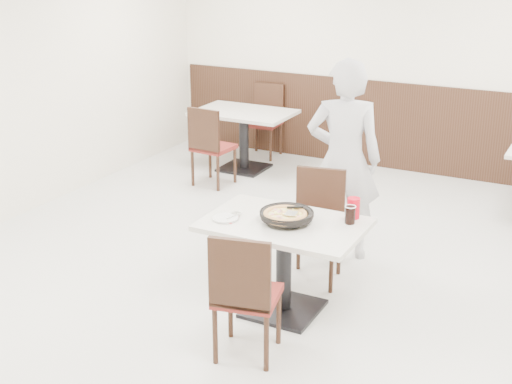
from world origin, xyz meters
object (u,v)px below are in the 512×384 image
at_px(red_cup, 353,208).
at_px(main_table, 284,267).
at_px(bg_chair_left_far, 263,122).
at_px(bg_table_left, 244,140).
at_px(chair_near, 247,293).
at_px(bg_chair_left_near, 213,146).
at_px(pizza_pan, 287,217).
at_px(pizza, 285,217).
at_px(chair_far, 315,229).
at_px(side_plate, 225,218).
at_px(diner_person, 344,160).
at_px(cola_glass, 350,215).

bearing_deg(red_cup, main_table, -143.38).
bearing_deg(bg_chair_left_far, bg_table_left, 89.80).
bearing_deg(bg_chair_left_far, chair_near, 111.51).
bearing_deg(bg_chair_left_near, bg_table_left, 90.75).
distance_m(pizza_pan, pizza, 0.04).
height_order(chair_far, bg_chair_left_far, same).
bearing_deg(chair_far, pizza, 80.41).
xyz_separation_m(bg_table_left, bg_chair_left_near, (-0.04, -0.68, 0.10)).
xyz_separation_m(chair_near, bg_chair_left_near, (-2.07, 3.06, 0.00)).
bearing_deg(chair_near, bg_chair_left_far, 103.08).
bearing_deg(main_table, pizza, -56.47).
bearing_deg(bg_chair_left_near, side_plate, -53.65).
xyz_separation_m(side_plate, red_cup, (0.86, 0.47, 0.07)).
height_order(main_table, pizza_pan, pizza_pan).
bearing_deg(pizza, main_table, 123.53).
height_order(chair_near, pizza, chair_near).
bearing_deg(bg_chair_left_near, chair_near, -51.83).
height_order(side_plate, bg_chair_left_near, bg_chair_left_near).
xyz_separation_m(pizza, bg_chair_left_near, (-2.05, 2.43, -0.34)).
bearing_deg(chair_near, pizza, 79.17).
xyz_separation_m(pizza_pan, diner_person, (0.00, 1.20, 0.12)).
bearing_deg(chair_near, cola_glass, 52.46).
relative_size(diner_person, bg_chair_left_far, 1.91).
relative_size(chair_far, pizza_pan, 2.42).
relative_size(pizza, bg_table_left, 0.27).
bearing_deg(chair_near, bg_table_left, 106.18).
distance_m(diner_person, bg_chair_left_near, 2.41).
relative_size(chair_far, bg_chair_left_far, 1.00).
bearing_deg(red_cup, chair_near, -111.81).
bearing_deg(chair_far, diner_person, -101.47).
distance_m(chair_far, diner_person, 0.75).
bearing_deg(bg_chair_left_near, diner_person, -26.07).
bearing_deg(bg_table_left, side_plate, -64.19).
relative_size(main_table, bg_table_left, 1.00).
bearing_deg(pizza, diner_person, 90.10).
bearing_deg(side_plate, bg_chair_left_near, 122.17).
xyz_separation_m(cola_glass, red_cup, (-0.02, 0.12, 0.02)).
distance_m(chair_near, bg_table_left, 4.26).
bearing_deg(main_table, bg_chair_left_near, 130.24).
bearing_deg(bg_chair_left_far, red_cup, 122.23).
bearing_deg(chair_far, cola_glass, 127.23).
bearing_deg(pizza, pizza_pan, 95.71).
relative_size(chair_near, chair_far, 1.00).
height_order(chair_near, bg_table_left, chair_near).
bearing_deg(pizza_pan, chair_near, -88.39).
bearing_deg(diner_person, pizza, 71.05).
xyz_separation_m(pizza, bg_chair_left_far, (-2.05, 3.73, -0.34)).
height_order(diner_person, bg_chair_left_far, diner_person).
height_order(pizza_pan, bg_chair_left_near, bg_chair_left_near).
distance_m(side_plate, bg_chair_left_near, 3.03).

